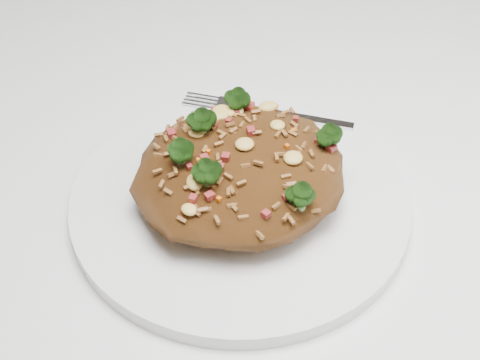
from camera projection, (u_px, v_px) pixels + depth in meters
name	position (u px, v px, depth m)	size (l,w,h in m)	color
dining_table	(253.00, 210.00, 0.68)	(1.20, 0.80, 0.75)	white
plate	(240.00, 199.00, 0.55)	(0.28, 0.28, 0.01)	white
fried_rice	(240.00, 165.00, 0.53)	(0.17, 0.16, 0.07)	brown
fork	(275.00, 113.00, 0.62)	(0.13, 0.12, 0.00)	silver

